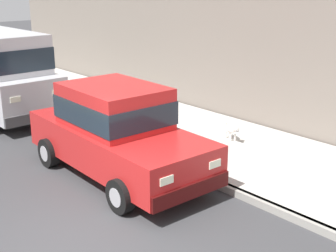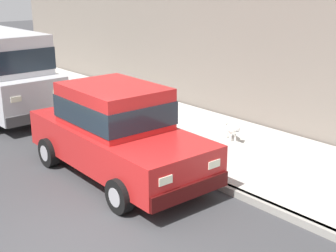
# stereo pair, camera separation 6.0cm
# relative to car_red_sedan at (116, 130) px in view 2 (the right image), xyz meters

# --- Properties ---
(ground_plane) EXTENTS (80.00, 80.00, 0.00)m
(ground_plane) POSITION_rel_car_red_sedan_xyz_m (-2.08, -1.90, -0.98)
(ground_plane) COLOR #38383A
(curb) EXTENTS (0.16, 64.00, 0.14)m
(curb) POSITION_rel_car_red_sedan_xyz_m (1.12, -1.90, -0.91)
(curb) COLOR gray
(curb) RESTS_ON ground
(sidewalk) EXTENTS (3.60, 64.00, 0.14)m
(sidewalk) POSITION_rel_car_red_sedan_xyz_m (2.92, -1.90, -0.91)
(sidewalk) COLOR #B7B5AD
(sidewalk) RESTS_ON ground
(car_red_sedan) EXTENTS (2.12, 4.64, 1.92)m
(car_red_sedan) POSITION_rel_car_red_sedan_xyz_m (0.00, 0.00, 0.00)
(car_red_sedan) COLOR red
(car_red_sedan) RESTS_ON ground
(dog_white) EXTENTS (0.39, 0.71, 0.49)m
(dog_white) POSITION_rel_car_red_sedan_xyz_m (3.17, -0.39, -0.55)
(dog_white) COLOR white
(dog_white) RESTS_ON sidewalk
(fire_hydrant) EXTENTS (0.34, 0.24, 0.72)m
(fire_hydrant) POSITION_rel_car_red_sedan_xyz_m (1.57, 2.23, -0.51)
(fire_hydrant) COLOR red
(fire_hydrant) RESTS_ON sidewalk
(building_facade) EXTENTS (0.50, 20.00, 4.60)m
(building_facade) POSITION_rel_car_red_sedan_xyz_m (5.02, 3.71, 1.32)
(building_facade) COLOR slate
(building_facade) RESTS_ON ground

